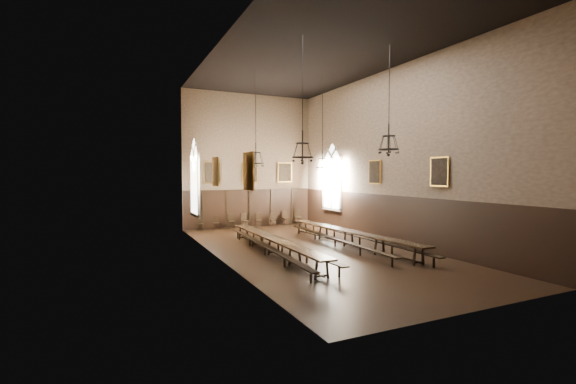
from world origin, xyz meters
TOP-DOWN VIEW (x-y plane):
  - floor at (0.00, 0.00)m, footprint 9.00×18.00m
  - ceiling at (0.00, 0.00)m, footprint 9.00×18.00m
  - wall_back at (0.00, 9.01)m, footprint 9.00×0.02m
  - wall_front at (0.00, -9.01)m, footprint 9.00×0.02m
  - wall_left at (-4.51, 0.00)m, footprint 0.02×18.00m
  - wall_right at (4.51, 0.00)m, footprint 0.02×18.00m
  - wainscot_panelling at (0.00, 0.00)m, footprint 9.00×18.00m
  - table_left at (-2.09, -0.24)m, footprint 0.78×9.70m
  - table_right at (2.10, 0.09)m, footprint 1.27×10.13m
  - bench_left_outer at (-2.49, -0.18)m, footprint 0.80×10.25m
  - bench_left_inner at (-1.55, 0.06)m, footprint 0.52×10.23m
  - bench_right_inner at (1.38, 0.18)m, footprint 0.71×9.69m
  - bench_right_outer at (2.66, -0.08)m, footprint 0.50×10.77m
  - chair_0 at (-3.52, 8.51)m, footprint 0.49×0.49m
  - chair_1 at (-2.43, 8.55)m, footprint 0.45×0.45m
  - chair_2 at (-1.44, 8.53)m, footprint 0.45×0.45m
  - chair_3 at (-0.52, 8.48)m, footprint 0.51×0.51m
  - chair_4 at (0.48, 8.51)m, footprint 0.45×0.45m
  - chair_5 at (1.53, 8.47)m, footprint 0.40×0.40m
  - chair_6 at (2.51, 8.53)m, footprint 0.46×0.46m
  - chair_7 at (3.52, 8.59)m, footprint 0.52×0.52m
  - chandelier_back_left at (-1.78, 2.86)m, footprint 0.86×0.86m
  - chandelier_back_right at (2.11, 2.75)m, footprint 0.75×0.75m
  - chandelier_front_left at (-1.76, -2.39)m, footprint 0.85×0.85m
  - chandelier_front_right at (2.05, -2.93)m, footprint 0.88×0.88m
  - portrait_back_0 at (-2.60, 8.88)m, footprint 1.10×0.12m
  - portrait_back_1 at (0.00, 8.88)m, footprint 1.10×0.12m
  - portrait_back_2 at (2.60, 8.88)m, footprint 1.10×0.12m
  - portrait_left_0 at (-4.38, 1.00)m, footprint 0.12×1.00m
  - portrait_left_1 at (-4.38, -3.50)m, footprint 0.12×1.00m
  - portrait_right_0 at (4.38, 1.00)m, footprint 0.12×1.00m
  - portrait_right_1 at (4.38, -3.50)m, footprint 0.12×1.00m
  - window_right at (4.43, 5.50)m, footprint 0.20×2.20m
  - window_left at (-4.43, 5.50)m, footprint 0.20×2.20m

SIDE VIEW (x-z plane):
  - floor at x=0.00m, z-range -0.02..0.00m
  - chair_1 at x=-2.43m, z-range -0.17..0.69m
  - chair_0 at x=-3.52m, z-range -0.17..0.70m
  - chair_5 at x=1.53m, z-range -0.18..0.72m
  - chair_4 at x=0.48m, z-range -0.18..0.73m
  - bench_right_inner at x=1.38m, z-range 0.06..0.50m
  - chair_2 at x=-1.44m, z-range -0.19..0.78m
  - bench_left_inner at x=-1.55m, z-range 0.06..0.52m
  - chair_6 at x=2.51m, z-range -0.19..0.78m
  - bench_left_outer at x=-2.49m, z-range 0.06..0.52m
  - chair_3 at x=-0.52m, z-range -0.19..0.78m
  - chair_7 at x=3.52m, z-range -0.20..0.82m
  - bench_right_outer at x=2.66m, z-range 0.07..0.55m
  - table_left at x=-2.09m, z-range 0.00..0.76m
  - table_right at x=2.10m, z-range 0.00..0.79m
  - wainscot_panelling at x=0.00m, z-range 0.00..2.50m
  - window_right at x=4.43m, z-range 1.10..5.70m
  - window_left at x=-4.43m, z-range 1.10..5.70m
  - portrait_back_0 at x=-2.60m, z-range 3.00..4.40m
  - portrait_back_1 at x=0.00m, z-range 3.00..4.40m
  - portrait_back_2 at x=2.60m, z-range 3.00..4.40m
  - portrait_left_0 at x=-4.38m, z-range 3.05..4.35m
  - portrait_left_1 at x=-4.38m, z-range 3.05..4.35m
  - portrait_right_0 at x=4.38m, z-range 3.05..4.35m
  - portrait_right_1 at x=4.38m, z-range 3.05..4.35m
  - chandelier_back_right at x=2.11m, z-range 1.78..6.95m
  - chandelier_back_left at x=-1.78m, z-range 1.98..6.98m
  - wall_back at x=0.00m, z-range 0.00..9.00m
  - wall_front at x=0.00m, z-range 0.00..9.00m
  - wall_left at x=-4.51m, z-range 0.00..9.00m
  - wall_right at x=4.51m, z-range 0.00..9.00m
  - chandelier_front_left at x=-1.76m, z-range 2.14..7.03m
  - chandelier_front_right at x=2.05m, z-range 2.67..7.19m
  - ceiling at x=0.00m, z-range 9.00..9.02m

